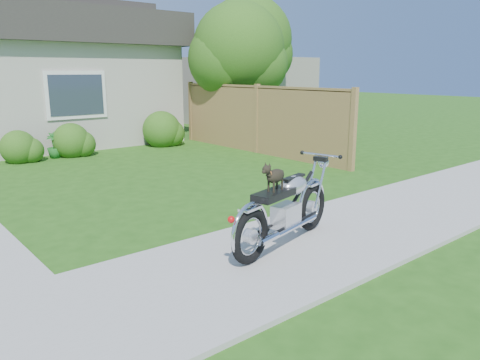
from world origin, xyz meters
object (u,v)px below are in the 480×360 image
fence (257,119)px  tree_near (243,53)px  tree_far (252,44)px  potted_plant_right (54,145)px  motorcycle_with_dog (286,207)px

fence → tree_near: size_ratio=1.52×
tree_near → fence: bearing=-119.6°
tree_far → tree_near: bearing=-135.9°
fence → tree_far: bearing=50.2°
fence → tree_near: bearing=60.4°
tree_near → potted_plant_right: 6.27m
potted_plant_right → motorcycle_with_dog: bearing=-89.3°
fence → tree_near: 2.80m
fence → potted_plant_right: 5.46m
fence → potted_plant_right: bearing=149.0°
tree_far → motorcycle_with_dog: tree_far is taller
tree_near → tree_far: size_ratio=0.86×
potted_plant_right → motorcycle_with_dog: (0.11, -8.43, 0.20)m
motorcycle_with_dog → potted_plant_right: bearing=77.4°
tree_near → motorcycle_with_dog: size_ratio=1.99×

